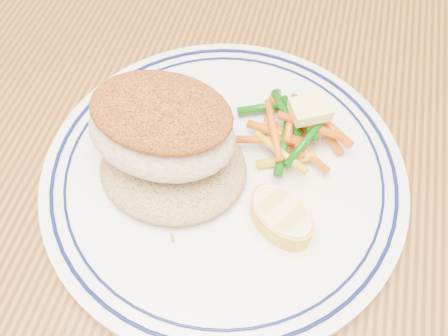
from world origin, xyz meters
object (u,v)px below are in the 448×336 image
rice_pilaf (173,165)px  lemon_wedge (281,216)px  dining_table (185,272)px  fish_fillet (161,127)px  vegetable_pile (292,129)px  plate (224,175)px

rice_pilaf → lemon_wedge: 0.09m
dining_table → rice_pilaf: size_ratio=12.80×
fish_fillet → vegetable_pile: (0.09, 0.05, -0.03)m
plate → lemon_wedge: 0.07m
vegetable_pile → lemon_wedge: 0.08m
dining_table → rice_pilaf: (-0.01, 0.04, 0.12)m
dining_table → rice_pilaf: rice_pilaf is taller
dining_table → vegetable_pile: vegetable_pile is taller
rice_pilaf → dining_table: bearing=-71.7°
dining_table → lemon_wedge: bearing=10.1°
fish_fillet → vegetable_pile: fish_fillet is taller
rice_pilaf → vegetable_pile: bearing=33.5°
plate → rice_pilaf: size_ratio=2.50×
dining_table → fish_fillet: bearing=114.2°
lemon_wedge → plate: bearing=146.0°
rice_pilaf → fish_fillet: 0.04m
rice_pilaf → lemon_wedge: same height
plate → vegetable_pile: size_ratio=2.91×
plate → fish_fillet: size_ratio=2.45×
lemon_wedge → dining_table: bearing=-169.9°
lemon_wedge → rice_pilaf: bearing=165.2°
fish_fillet → lemon_wedge: bearing=-18.7°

